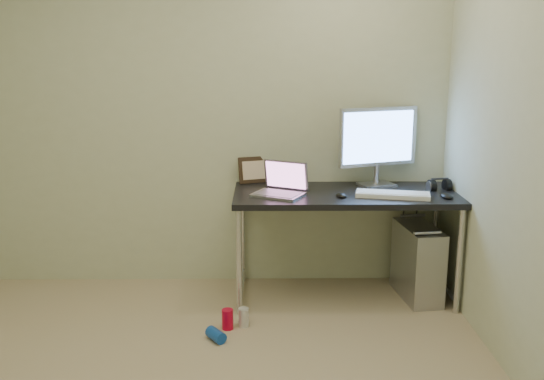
{
  "coord_description": "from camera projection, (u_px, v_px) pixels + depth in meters",
  "views": [
    {
      "loc": [
        0.46,
        -2.55,
        1.71
      ],
      "look_at": [
        0.5,
        1.07,
        0.85
      ],
      "focal_mm": 40.0,
      "sensor_mm": 36.0,
      "label": 1
    }
  ],
  "objects": [
    {
      "name": "cable_b",
      "position": [
        414.0,
        233.0,
        4.44
      ],
      "size": [
        0.02,
        0.11,
        0.71
      ],
      "primitive_type": "cylinder",
      "rotation": [
        0.14,
        0.0,
        0.09
      ],
      "color": "black",
      "rests_on": "ground"
    },
    {
      "name": "monitor",
      "position": [
        378.0,
        140.0,
        4.21
      ],
      "size": [
        0.57,
        0.25,
        0.55
      ],
      "rotation": [
        0.0,
        0.0,
        0.34
      ],
      "color": "#AFAEB6",
      "rests_on": "desk"
    },
    {
      "name": "keyboard",
      "position": [
        393.0,
        195.0,
        3.97
      ],
      "size": [
        0.5,
        0.25,
        0.03
      ],
      "primitive_type": "cube",
      "rotation": [
        0.0,
        0.0,
        -0.21
      ],
      "color": "white",
      "rests_on": "desk"
    },
    {
      "name": "tower_computer",
      "position": [
        417.0,
        262.0,
        4.19
      ],
      "size": [
        0.28,
        0.52,
        0.54
      ],
      "rotation": [
        0.0,
        0.0,
        0.13
      ],
      "color": "#B5B5B9",
      "rests_on": "ground"
    },
    {
      "name": "picture_frame",
      "position": [
        255.0,
        170.0,
        4.36
      ],
      "size": [
        0.25,
        0.14,
        0.19
      ],
      "primitive_type": "cube",
      "rotation": [
        -0.21,
        0.0,
        0.31
      ],
      "color": "black",
      "rests_on": "desk"
    },
    {
      "name": "can_red",
      "position": [
        228.0,
        319.0,
        3.75
      ],
      "size": [
        0.08,
        0.08,
        0.13
      ],
      "primitive_type": "cylinder",
      "rotation": [
        0.0,
        0.0,
        0.17
      ],
      "color": "red",
      "rests_on": "ground"
    },
    {
      "name": "mouse_right",
      "position": [
        447.0,
        195.0,
        3.93
      ],
      "size": [
        0.09,
        0.12,
        0.04
      ],
      "primitive_type": "ellipsoid",
      "rotation": [
        0.0,
        0.0,
        0.15
      ],
      "color": "black",
      "rests_on": "desk"
    },
    {
      "name": "laptop",
      "position": [
        281.0,
        187.0,
        4.02
      ],
      "size": [
        0.4,
        0.37,
        0.22
      ],
      "rotation": [
        0.0,
        0.0,
        -0.47
      ],
      "color": "#AFAEB6",
      "rests_on": "desk"
    },
    {
      "name": "can_blue",
      "position": [
        216.0,
        335.0,
        3.6
      ],
      "size": [
        0.14,
        0.15,
        0.07
      ],
      "primitive_type": "cylinder",
      "rotation": [
        1.57,
        0.0,
        0.63
      ],
      "color": "#1449B4",
      "rests_on": "ground"
    },
    {
      "name": "can_white",
      "position": [
        244.0,
        317.0,
        3.79
      ],
      "size": [
        0.08,
        0.08,
        0.12
      ],
      "primitive_type": "cylinder",
      "rotation": [
        0.0,
        0.0,
        0.33
      ],
      "color": "silver",
      "rests_on": "ground"
    },
    {
      "name": "wall_back",
      "position": [
        201.0,
        113.0,
        4.29
      ],
      "size": [
        3.5,
        0.02,
        2.5
      ],
      "primitive_type": "cube",
      "color": "beige",
      "rests_on": "ground"
    },
    {
      "name": "headphones",
      "position": [
        439.0,
        186.0,
        4.15
      ],
      "size": [
        0.17,
        0.1,
        0.1
      ],
      "rotation": [
        0.0,
        0.0,
        0.17
      ],
      "color": "black",
      "rests_on": "desk"
    },
    {
      "name": "mouse_left",
      "position": [
        341.0,
        194.0,
        3.96
      ],
      "size": [
        0.08,
        0.11,
        0.03
      ],
      "primitive_type": "ellipsoid",
      "rotation": [
        0.0,
        0.0,
        0.17
      ],
      "color": "black",
      "rests_on": "desk"
    },
    {
      "name": "desk",
      "position": [
        345.0,
        204.0,
        4.11
      ],
      "size": [
        1.5,
        0.66,
        0.75
      ],
      "color": "black",
      "rests_on": "ground"
    },
    {
      "name": "webcam",
      "position": [
        293.0,
        173.0,
        4.31
      ],
      "size": [
        0.04,
        0.03,
        0.11
      ],
      "rotation": [
        0.0,
        0.0,
        -0.13
      ],
      "color": "silver",
      "rests_on": "desk"
    },
    {
      "name": "cable_a",
      "position": [
        402.0,
        229.0,
        4.45
      ],
      "size": [
        0.01,
        0.16,
        0.69
      ],
      "primitive_type": "cylinder",
      "rotation": [
        0.21,
        0.0,
        0.0
      ],
      "color": "black",
      "rests_on": "ground"
    }
  ]
}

